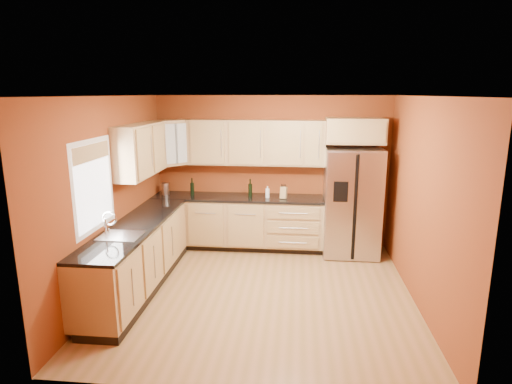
% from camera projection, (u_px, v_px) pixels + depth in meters
% --- Properties ---
extents(floor, '(4.00, 4.00, 0.00)m').
position_uv_depth(floor, '(261.00, 293.00, 5.78)').
color(floor, olive).
rests_on(floor, ground).
extents(ceiling, '(4.00, 4.00, 0.00)m').
position_uv_depth(ceiling, '(262.00, 96.00, 5.19)').
color(ceiling, silver).
rests_on(ceiling, wall_back).
extents(wall_back, '(4.00, 0.04, 2.60)m').
position_uv_depth(wall_back, '(271.00, 172.00, 7.42)').
color(wall_back, brown).
rests_on(wall_back, floor).
extents(wall_front, '(4.00, 0.04, 2.60)m').
position_uv_depth(wall_front, '(240.00, 258.00, 3.55)').
color(wall_front, brown).
rests_on(wall_front, floor).
extents(wall_left, '(0.04, 4.00, 2.60)m').
position_uv_depth(wall_left, '(112.00, 196.00, 5.68)').
color(wall_left, brown).
rests_on(wall_left, floor).
extents(wall_right, '(0.04, 4.00, 2.60)m').
position_uv_depth(wall_right, '(422.00, 204.00, 5.29)').
color(wall_right, brown).
rests_on(wall_right, floor).
extents(base_cabinets_back, '(2.90, 0.60, 0.88)m').
position_uv_depth(base_cabinets_back, '(238.00, 223.00, 7.38)').
color(base_cabinets_back, '#A2794E').
rests_on(base_cabinets_back, floor).
extents(base_cabinets_left, '(0.60, 2.80, 0.88)m').
position_uv_depth(base_cabinets_left, '(137.00, 257.00, 5.85)').
color(base_cabinets_left, '#A2794E').
rests_on(base_cabinets_left, floor).
extents(countertop_back, '(2.90, 0.62, 0.04)m').
position_uv_depth(countertop_back, '(238.00, 198.00, 7.27)').
color(countertop_back, black).
rests_on(countertop_back, base_cabinets_back).
extents(countertop_left, '(0.62, 2.80, 0.04)m').
position_uv_depth(countertop_left, '(136.00, 225.00, 5.74)').
color(countertop_left, black).
rests_on(countertop_left, base_cabinets_left).
extents(upper_cabinets_back, '(2.30, 0.33, 0.75)m').
position_uv_depth(upper_cabinets_back, '(256.00, 143.00, 7.17)').
color(upper_cabinets_back, '#A2794E').
rests_on(upper_cabinets_back, wall_back).
extents(upper_cabinets_left, '(0.33, 1.35, 0.75)m').
position_uv_depth(upper_cabinets_left, '(141.00, 150.00, 6.25)').
color(upper_cabinets_left, '#A2794E').
rests_on(upper_cabinets_left, wall_left).
extents(corner_upper_cabinet, '(0.67, 0.67, 0.75)m').
position_uv_depth(corner_upper_cabinet, '(171.00, 143.00, 7.15)').
color(corner_upper_cabinet, '#A2794E').
rests_on(corner_upper_cabinet, wall_back).
extents(over_fridge_cabinet, '(0.92, 0.60, 0.40)m').
position_uv_depth(over_fridge_cabinet, '(355.00, 131.00, 6.83)').
color(over_fridge_cabinet, '#A2794E').
rests_on(over_fridge_cabinet, wall_back).
extents(refrigerator, '(0.90, 0.75, 1.78)m').
position_uv_depth(refrigerator, '(352.00, 202.00, 7.02)').
color(refrigerator, '#BDBDC2').
rests_on(refrigerator, floor).
extents(window, '(0.03, 0.90, 1.00)m').
position_uv_depth(window, '(94.00, 185.00, 5.14)').
color(window, white).
rests_on(window, wall_left).
extents(sink_faucet, '(0.50, 0.42, 0.30)m').
position_uv_depth(sink_faucet, '(120.00, 224.00, 5.22)').
color(sink_faucet, silver).
rests_on(sink_faucet, countertop_left).
extents(canister_left, '(0.13, 0.13, 0.21)m').
position_uv_depth(canister_left, '(165.00, 189.00, 7.38)').
color(canister_left, '#BDBDC2').
rests_on(canister_left, countertop_back).
extents(canister_right, '(0.12, 0.12, 0.17)m').
position_uv_depth(canister_right, '(166.00, 190.00, 7.37)').
color(canister_right, '#BDBDC2').
rests_on(canister_right, countertop_back).
extents(wine_bottle_a, '(0.08, 0.08, 0.30)m').
position_uv_depth(wine_bottle_a, '(192.00, 187.00, 7.31)').
color(wine_bottle_a, black).
rests_on(wine_bottle_a, countertop_back).
extents(wine_bottle_b, '(0.07, 0.07, 0.30)m').
position_uv_depth(wine_bottle_b, '(250.00, 188.00, 7.23)').
color(wine_bottle_b, black).
rests_on(wine_bottle_b, countertop_back).
extents(knife_block, '(0.12, 0.11, 0.20)m').
position_uv_depth(knife_block, '(284.00, 193.00, 7.10)').
color(knife_block, '#A68750').
rests_on(knife_block, countertop_back).
extents(soap_dispenser, '(0.08, 0.08, 0.20)m').
position_uv_depth(soap_dispenser, '(267.00, 192.00, 7.16)').
color(soap_dispenser, white).
rests_on(soap_dispenser, countertop_back).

